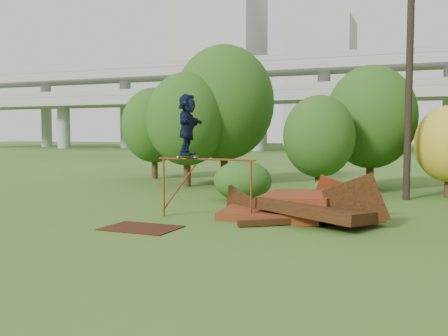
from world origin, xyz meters
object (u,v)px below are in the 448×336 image
(scrap_pile, at_px, (299,208))
(flat_plate, at_px, (141,228))
(utility_pole, at_px, (410,65))
(skater, at_px, (187,125))

(scrap_pile, bearing_deg, flat_plate, -144.19)
(flat_plate, xyz_separation_m, utility_pole, (6.86, 9.21, 5.40))
(skater, relative_size, flat_plate, 0.93)
(skater, bearing_deg, scrap_pile, -86.99)
(scrap_pile, height_order, flat_plate, scrap_pile)
(scrap_pile, xyz_separation_m, flat_plate, (-3.91, -2.82, -0.38))
(skater, xyz_separation_m, flat_plate, (-0.48, -2.05, -2.95))
(flat_plate, bearing_deg, skater, 76.70)
(skater, bearing_deg, flat_plate, 157.01)
(skater, distance_m, flat_plate, 3.62)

